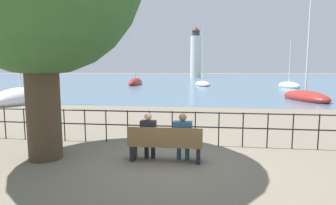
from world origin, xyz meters
TOP-DOWN VIEW (x-y plane):
  - ground_plane at (0.00, 0.00)m, footprint 1000.00×1000.00m
  - harbor_water at (0.00, 160.32)m, footprint 600.00×300.00m
  - park_bench at (0.00, -0.06)m, footprint 1.86×0.45m
  - seated_person_left at (-0.44, 0.02)m, footprint 0.39×0.35m
  - seated_person_right at (0.44, 0.01)m, footprint 0.47×0.35m
  - promenade_railing at (-0.00, 1.51)m, footprint 15.66×0.04m
  - sailboat_0 at (9.13, 15.74)m, footprint 2.96×5.97m
  - sailboat_1 at (13.43, 33.63)m, footprint 2.71×5.43m
  - sailboat_2 at (0.98, 38.32)m, footprint 3.13×8.50m
  - sailboat_3 at (-12.18, 11.08)m, footprint 3.00×5.70m
  - sailboat_4 at (-10.62, 38.35)m, footprint 2.44×8.87m
  - harbor_lighthouse at (-1.81, 101.79)m, footprint 4.25×4.25m

SIDE VIEW (x-z plane):
  - ground_plane at x=0.00m, z-range 0.00..0.00m
  - harbor_water at x=0.00m, z-range 0.00..0.01m
  - sailboat_2 at x=0.98m, z-range -5.08..5.60m
  - sailboat_1 at x=13.43m, z-range -3.30..3.84m
  - sailboat_0 at x=9.13m, z-range -4.46..5.02m
  - sailboat_3 at x=-12.18m, z-range -5.21..5.96m
  - sailboat_4 at x=-10.62m, z-range -4.63..5.39m
  - park_bench at x=0.00m, z-range -0.01..0.89m
  - seated_person_left at x=-0.44m, z-range 0.06..1.29m
  - seated_person_right at x=0.44m, z-range 0.06..1.30m
  - promenade_railing at x=0.00m, z-range 0.17..1.22m
  - harbor_lighthouse at x=-1.81m, z-range -0.70..19.48m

